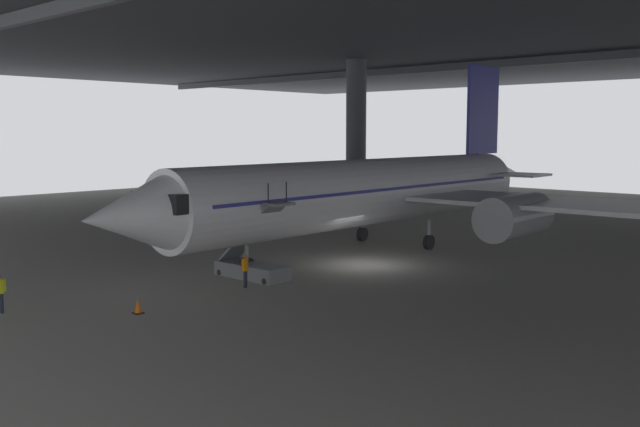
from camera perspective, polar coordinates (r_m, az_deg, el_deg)
name	(u,v)px	position (r m, az deg, el deg)	size (l,w,h in m)	color
ground_plane	(366,265)	(37.74, 3.73, -4.21)	(110.00, 110.00, 0.00)	gray
hangar_structure	(499,22)	(49.11, 14.32, 14.85)	(121.00, 99.00, 14.91)	#4C4F54
airplane_main	(374,192)	(42.36, 4.38, 1.79)	(36.69, 38.13, 11.89)	white
boarding_stairs	(253,263)	(34.49, -5.46, -4.00)	(4.32, 1.60, 4.75)	slate
crew_worker_by_stairs	(245,268)	(32.35, -6.09, -4.45)	(0.38, 0.47, 1.57)	#232838
traffic_cone_orange	(138,306)	(28.66, -14.55, -7.29)	(0.36, 0.36, 0.60)	black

